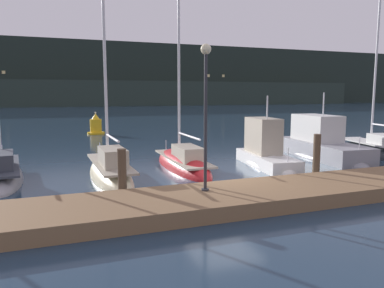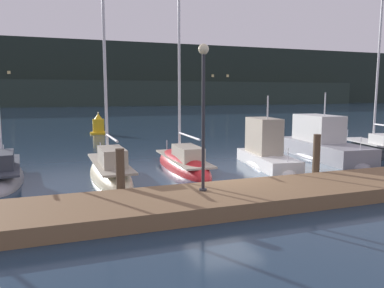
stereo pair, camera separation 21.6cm
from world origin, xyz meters
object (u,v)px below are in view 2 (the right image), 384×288
sailboat_berth_4 (183,166)px  motorboat_berth_5 (266,158)px  sailboat_berth_2 (2,176)px  sailboat_berth_7 (379,153)px  motorboat_berth_6 (323,150)px  dock_lamppost (203,95)px  sailboat_berth_3 (110,176)px  channel_buoy (99,126)px

sailboat_berth_4 → motorboat_berth_5: (3.89, -0.89, 0.29)m
sailboat_berth_2 → sailboat_berth_7: bearing=-1.8°
sailboat_berth_4 → motorboat_berth_6: 7.99m
sailboat_berth_2 → dock_lamppost: bearing=-42.9°
motorboat_berth_5 → sailboat_berth_7: sailboat_berth_7 is taller
sailboat_berth_3 → motorboat_berth_6: sailboat_berth_3 is taller
sailboat_berth_2 → channel_buoy: 17.20m
sailboat_berth_7 → motorboat_berth_6: bearing=171.5°
sailboat_berth_3 → sailboat_berth_7: (14.91, 0.77, -0.00)m
sailboat_berth_4 → sailboat_berth_2: bearing=178.4°
sailboat_berth_2 → sailboat_berth_3: bearing=-18.4°
sailboat_berth_3 → motorboat_berth_5: (7.39, 0.27, 0.25)m
sailboat_berth_2 → sailboat_berth_4: (7.62, -0.21, -0.02)m
sailboat_berth_2 → motorboat_berth_6: size_ratio=1.21×
sailboat_berth_7 → sailboat_berth_4: bearing=178.0°
motorboat_berth_6 → dock_lamppost: (-9.23, -5.84, 2.97)m
sailboat_berth_2 → channel_buoy: (5.45, 16.30, 0.57)m
sailboat_berth_4 → sailboat_berth_7: size_ratio=0.93×
channel_buoy → sailboat_berth_2: bearing=-108.5°
sailboat_berth_2 → motorboat_berth_6: sailboat_berth_2 is taller
sailboat_berth_4 → sailboat_berth_7: 11.42m
sailboat_berth_4 → channel_buoy: sailboat_berth_4 is taller
sailboat_berth_2 → sailboat_berth_4: 7.62m
motorboat_berth_5 → channel_buoy: size_ratio=2.71×
dock_lamppost → sailboat_berth_2: bearing=137.1°
sailboat_berth_7 → sailboat_berth_3: bearing=-177.1°
sailboat_berth_3 → dock_lamppost: bearing=-63.6°
sailboat_berth_3 → sailboat_berth_4: 3.69m
sailboat_berth_7 → channel_buoy: bearing=128.8°
motorboat_berth_5 → sailboat_berth_2: bearing=174.5°
sailboat_berth_7 → dock_lamppost: size_ratio=2.31×
sailboat_berth_2 → motorboat_berth_5: 11.56m
sailboat_berth_7 → dock_lamppost: sailboat_berth_7 is taller
sailboat_berth_4 → sailboat_berth_3: bearing=-161.6°
sailboat_berth_2 → sailboat_berth_7: (19.03, -0.60, 0.01)m
sailboat_berth_3 → motorboat_berth_5: bearing=2.1°
sailboat_berth_3 → sailboat_berth_7: bearing=2.9°
motorboat_berth_6 → channel_buoy: 19.29m
motorboat_berth_5 → motorboat_berth_6: (4.10, 1.01, 0.03)m
sailboat_berth_7 → motorboat_berth_5: bearing=-176.2°
motorboat_berth_6 → channel_buoy: size_ratio=3.60×
sailboat_berth_3 → sailboat_berth_4: (3.50, 1.16, -0.04)m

